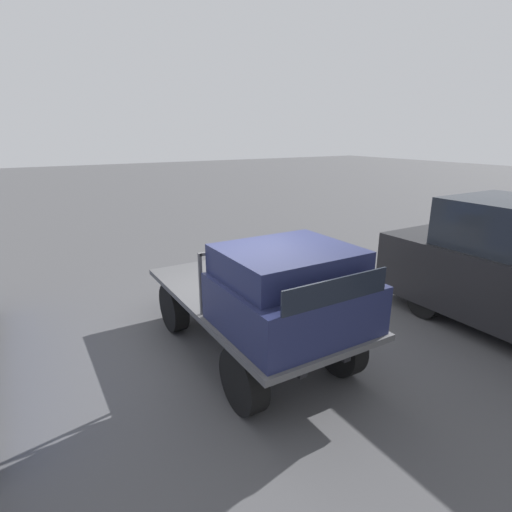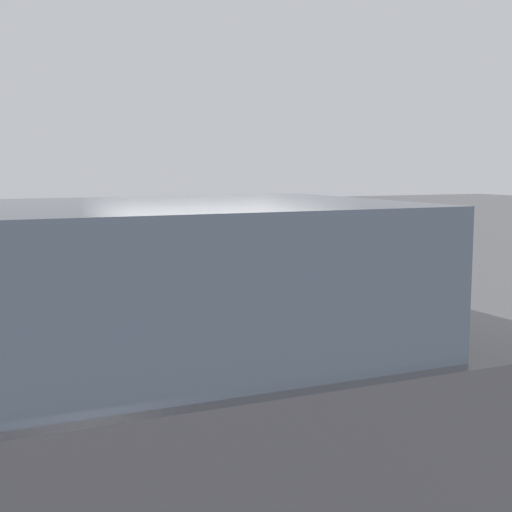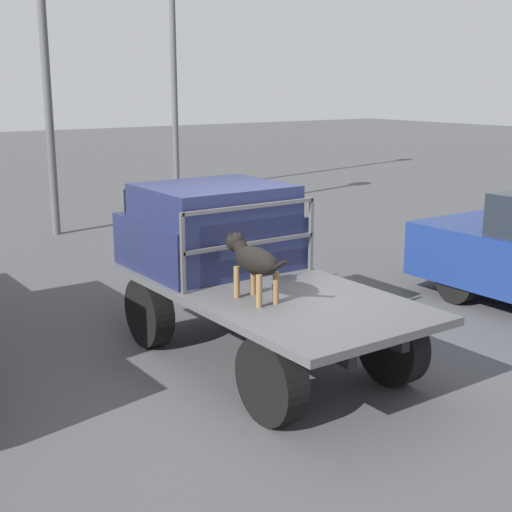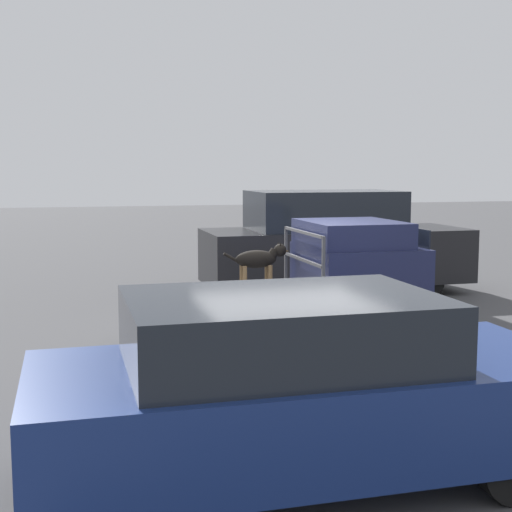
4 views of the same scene
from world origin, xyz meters
TOP-DOWN VIEW (x-y plane):
  - ground_plane at (0.00, 0.00)m, footprint 80.00×80.00m
  - flatbed_truck at (0.00, 0.00)m, footprint 3.79×1.81m
  - truck_cab at (1.03, 0.00)m, footprint 1.56×1.69m
  - truck_headboard at (0.21, 0.00)m, footprint 0.04×1.69m
  - dog at (-0.32, 0.36)m, footprint 0.99×0.26m
  - parked_sedan at (-1.23, -4.22)m, footprint 4.50×1.88m
  - parked_pickup_far at (2.24, 4.05)m, footprint 5.40×1.98m

SIDE VIEW (x-z plane):
  - ground_plane at x=0.00m, z-range 0.00..0.00m
  - flatbed_truck at x=0.00m, z-range 0.18..1.03m
  - parked_sedan at x=-1.23m, z-range 0.01..1.57m
  - parked_pickup_far at x=2.24m, z-range -0.03..2.09m
  - dog at x=-0.32m, z-range 0.93..1.59m
  - truck_cab at x=1.03m, z-range 0.83..1.79m
  - truck_headboard at x=0.21m, z-range 0.99..1.82m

